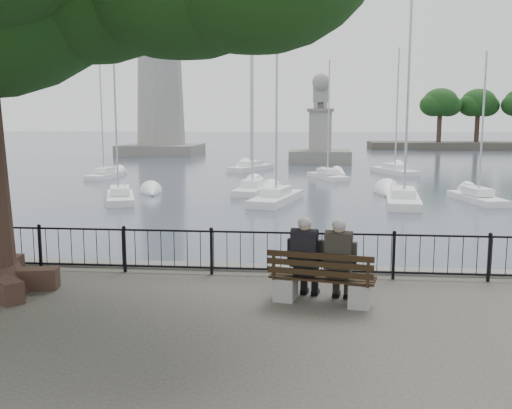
# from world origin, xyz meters

# --- Properties ---
(harbor) EXTENTS (260.00, 260.00, 1.20)m
(harbor) POSITION_xyz_m (0.00, 3.00, -0.50)
(harbor) COLOR #66645D
(harbor) RESTS_ON ground
(railing) EXTENTS (22.06, 0.06, 1.00)m
(railing) POSITION_xyz_m (0.00, 2.50, 0.56)
(railing) COLOR black
(railing) RESTS_ON ground
(bench) EXTENTS (2.05, 0.98, 1.04)m
(bench) POSITION_xyz_m (1.42, 0.67, 0.36)
(bench) COLOR gray
(bench) RESTS_ON ground
(person_left) EXTENTS (0.57, 0.88, 1.65)m
(person_left) POSITION_xyz_m (1.12, 0.85, 0.76)
(person_left) COLOR black
(person_left) RESTS_ON ground
(person_right) EXTENTS (0.57, 0.88, 1.65)m
(person_right) POSITION_xyz_m (1.75, 0.72, 0.76)
(person_right) COLOR black
(person_right) RESTS_ON ground
(lighthouse) EXTENTS (9.59, 9.59, 29.49)m
(lighthouse) POSITION_xyz_m (-18.00, 62.00, 11.38)
(lighthouse) COLOR #66645D
(lighthouse) RESTS_ON ground
(lion_monument) EXTENTS (6.25, 6.25, 9.15)m
(lion_monument) POSITION_xyz_m (2.00, 49.93, 1.31)
(lion_monument) COLOR #66645D
(lion_monument) RESTS_ON ground
(sailboat_a) EXTENTS (2.95, 5.15, 10.10)m
(sailboat_a) POSITION_xyz_m (-9.26, 20.35, -0.69)
(sailboat_a) COLOR white
(sailboat_a) RESTS_ON ground
(sailboat_b) EXTENTS (2.14, 5.37, 10.59)m
(sailboat_b) POSITION_xyz_m (-2.37, 24.79, -0.68)
(sailboat_b) COLOR white
(sailboat_b) RESTS_ON ground
(sailboat_c) EXTENTS (2.32, 6.10, 11.90)m
(sailboat_c) POSITION_xyz_m (6.05, 20.81, -0.67)
(sailboat_c) COLOR white
(sailboat_c) RESTS_ON ground
(sailboat_d) EXTENTS (2.24, 4.97, 8.13)m
(sailboat_d) POSITION_xyz_m (10.19, 21.98, -0.73)
(sailboat_d) COLOR white
(sailboat_d) RESTS_ON ground
(sailboat_e) EXTENTS (1.57, 4.78, 10.63)m
(sailboat_e) POSITION_xyz_m (-14.66, 32.64, -0.67)
(sailboat_e) COLOR white
(sailboat_e) RESTS_ON ground
(sailboat_f) EXTENTS (3.14, 4.81, 8.94)m
(sailboat_f) POSITION_xyz_m (2.39, 33.42, -0.71)
(sailboat_f) COLOR white
(sailboat_f) RESTS_ON ground
(sailboat_g) EXTENTS (3.49, 5.91, 10.36)m
(sailboat_g) POSITION_xyz_m (8.02, 38.21, -0.70)
(sailboat_g) COLOR white
(sailboat_g) RESTS_ON ground
(sailboat_h) EXTENTS (3.74, 5.83, 14.04)m
(sailboat_h) POSITION_xyz_m (-4.13, 40.23, -0.60)
(sailboat_h) COLOR white
(sailboat_h) RESTS_ON ground
(sailboat_i) EXTENTS (2.85, 5.79, 12.29)m
(sailboat_i) POSITION_xyz_m (-0.68, 20.75, -0.65)
(sailboat_i) COLOR white
(sailboat_i) RESTS_ON ground
(far_shore) EXTENTS (30.00, 8.60, 9.18)m
(far_shore) POSITION_xyz_m (25.54, 79.46, 3.00)
(far_shore) COLOR #3A3832
(far_shore) RESTS_ON ground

